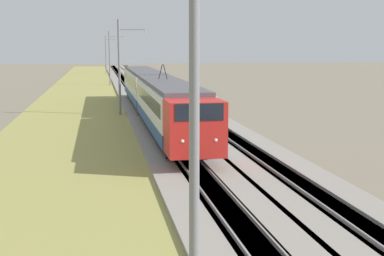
{
  "coord_description": "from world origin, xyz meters",
  "views": [
    {
      "loc": [
        -4.52,
        4.68,
        6.36
      ],
      "look_at": [
        22.11,
        0.0,
        2.23
      ],
      "focal_mm": 50.0,
      "sensor_mm": 36.0,
      "label": 1
    }
  ],
  "objects_px": {
    "passenger_train": "(153,93)",
    "catenary_mast_distant": "(106,54)",
    "catenary_mast_far": "(110,58)",
    "catenary_mast_near": "(197,135)",
    "catenary_mast_mid": "(120,67)"
  },
  "relations": [
    {
      "from": "passenger_train",
      "to": "catenary_mast_distant",
      "type": "bearing_deg",
      "value": -178.11
    },
    {
      "from": "passenger_train",
      "to": "catenary_mast_mid",
      "type": "xyz_separation_m",
      "value": [
        3.75,
        2.68,
        2.16
      ]
    },
    {
      "from": "catenary_mast_near",
      "to": "catenary_mast_mid",
      "type": "bearing_deg",
      "value": 0.0
    },
    {
      "from": "catenary_mast_near",
      "to": "catenary_mast_far",
      "type": "distance_m",
      "value": 77.55
    },
    {
      "from": "catenary_mast_near",
      "to": "catenary_mast_mid",
      "type": "distance_m",
      "value": 38.77
    },
    {
      "from": "catenary_mast_far",
      "to": "catenary_mast_distant",
      "type": "relative_size",
      "value": 1.0
    },
    {
      "from": "catenary_mast_mid",
      "to": "catenary_mast_distant",
      "type": "distance_m",
      "value": 77.55
    },
    {
      "from": "catenary_mast_mid",
      "to": "catenary_mast_far",
      "type": "bearing_deg",
      "value": 0.0
    },
    {
      "from": "catenary_mast_mid",
      "to": "catenary_mast_far",
      "type": "relative_size",
      "value": 1.0
    },
    {
      "from": "catenary_mast_far",
      "to": "catenary_mast_distant",
      "type": "height_order",
      "value": "catenary_mast_distant"
    },
    {
      "from": "catenary_mast_near",
      "to": "catenary_mast_distant",
      "type": "xyz_separation_m",
      "value": [
        116.32,
        0.0,
        0.04
      ]
    },
    {
      "from": "catenary_mast_far",
      "to": "catenary_mast_near",
      "type": "bearing_deg",
      "value": -180.0
    },
    {
      "from": "passenger_train",
      "to": "catenary_mast_far",
      "type": "height_order",
      "value": "catenary_mast_far"
    },
    {
      "from": "passenger_train",
      "to": "catenary_mast_near",
      "type": "height_order",
      "value": "catenary_mast_near"
    },
    {
      "from": "catenary_mast_far",
      "to": "catenary_mast_distant",
      "type": "bearing_deg",
      "value": 0.0
    }
  ]
}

